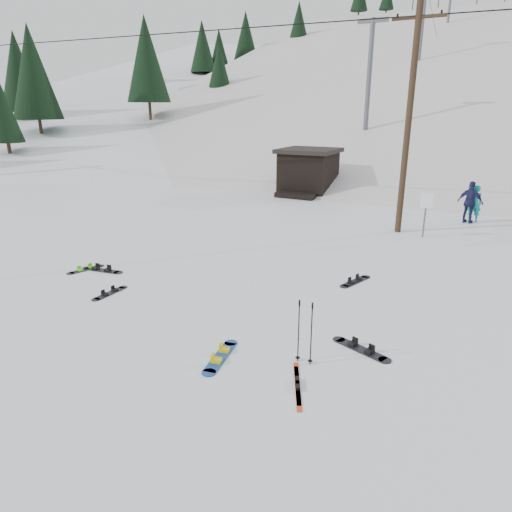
% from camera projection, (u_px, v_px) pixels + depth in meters
% --- Properties ---
extents(ground, '(200.00, 200.00, 0.00)m').
position_uv_depth(ground, '(147.00, 382.00, 8.99)').
color(ground, white).
rests_on(ground, ground).
extents(ski_slope, '(60.00, 85.24, 65.97)m').
position_uv_depth(ski_slope, '(439.00, 247.00, 58.89)').
color(ski_slope, silver).
rests_on(ski_slope, ground).
extents(ridge_left, '(47.54, 95.03, 58.38)m').
position_uv_depth(ridge_left, '(180.00, 220.00, 68.75)').
color(ridge_left, white).
rests_on(ridge_left, ground).
extents(treeline_left, '(20.00, 64.00, 10.00)m').
position_uv_depth(treeline_left, '(150.00, 150.00, 57.72)').
color(treeline_left, black).
rests_on(treeline_left, ground).
extents(treeline_crest, '(50.00, 6.00, 10.00)m').
position_uv_depth(treeline_crest, '(470.00, 138.00, 81.19)').
color(treeline_crest, black).
rests_on(treeline_crest, ski_slope).
extents(utility_pole, '(2.00, 0.26, 9.00)m').
position_uv_depth(utility_pole, '(409.00, 120.00, 18.39)').
color(utility_pole, '#3A2819').
rests_on(utility_pole, ground).
extents(trail_sign, '(0.50, 0.09, 1.85)m').
position_uv_depth(trail_sign, '(426.00, 207.00, 18.61)').
color(trail_sign, '#595B60').
rests_on(trail_sign, ground).
extents(lift_hut, '(3.40, 4.10, 2.75)m').
position_uv_depth(lift_hut, '(308.00, 171.00, 28.37)').
color(lift_hut, black).
rests_on(lift_hut, ground).
extents(lift_tower_near, '(2.20, 0.36, 8.00)m').
position_uv_depth(lift_tower_near, '(370.00, 69.00, 33.52)').
color(lift_tower_near, '#595B60').
rests_on(lift_tower_near, ski_slope).
extents(lift_tower_mid, '(2.20, 0.36, 8.00)m').
position_uv_depth(lift_tower_mid, '(423.00, 16.00, 48.29)').
color(lift_tower_mid, '#595B60').
rests_on(lift_tower_mid, ski_slope).
extents(hero_snowboard, '(0.53, 1.56, 0.11)m').
position_uv_depth(hero_snowboard, '(220.00, 356.00, 9.85)').
color(hero_snowboard, '#164494').
rests_on(hero_snowboard, ground).
extents(hero_skis, '(0.79, 1.51, 0.08)m').
position_uv_depth(hero_skis, '(297.00, 385.00, 8.85)').
color(hero_skis, red).
rests_on(hero_skis, ground).
extents(ski_poles, '(0.39, 0.10, 1.40)m').
position_uv_depth(ski_poles, '(305.00, 332.00, 9.46)').
color(ski_poles, black).
rests_on(ski_poles, ground).
extents(board_scatter_a, '(1.56, 0.46, 0.11)m').
position_uv_depth(board_scatter_a, '(102.00, 270.00, 15.10)').
color(board_scatter_a, black).
rests_on(board_scatter_a, ground).
extents(board_scatter_b, '(0.27, 1.30, 0.09)m').
position_uv_depth(board_scatter_b, '(110.00, 293.00, 13.24)').
color(board_scatter_b, black).
rests_on(board_scatter_b, ground).
extents(board_scatter_c, '(0.54, 1.26, 0.09)m').
position_uv_depth(board_scatter_c, '(86.00, 269.00, 15.18)').
color(board_scatter_c, black).
rests_on(board_scatter_c, ground).
extents(board_scatter_d, '(1.44, 0.70, 0.11)m').
position_uv_depth(board_scatter_d, '(361.00, 349.00, 10.16)').
color(board_scatter_d, black).
rests_on(board_scatter_d, ground).
extents(board_scatter_f, '(0.63, 1.40, 0.10)m').
position_uv_depth(board_scatter_f, '(355.00, 281.00, 14.13)').
color(board_scatter_f, black).
rests_on(board_scatter_f, ground).
extents(skier_teal, '(0.72, 0.57, 1.74)m').
position_uv_depth(skier_teal, '(474.00, 204.00, 21.31)').
color(skier_teal, '#0D8B89').
rests_on(skier_teal, ground).
extents(skier_navy, '(1.23, 0.76, 1.95)m').
position_uv_depth(skier_navy, '(470.00, 202.00, 21.05)').
color(skier_navy, '#1C1D46').
rests_on(skier_navy, ground).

